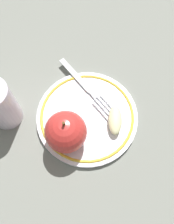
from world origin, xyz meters
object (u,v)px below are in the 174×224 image
at_px(apple_slice_front, 115,120).
at_px(drinking_glass, 0,105).
at_px(plate, 87,117).
at_px(apple_red_whole, 66,132).
at_px(fork, 86,87).

relative_size(apple_slice_front, drinking_glass, 0.55).
bearing_deg(plate, apple_slice_front, -40.01).
distance_m(plate, apple_red_whole, 0.08).
xyz_separation_m(apple_red_whole, fork, (0.09, 0.09, -0.04)).
relative_size(fork, drinking_glass, 1.65).
height_order(plate, drinking_glass, drinking_glass).
bearing_deg(plate, fork, 65.26).
distance_m(plate, fork, 0.07).
relative_size(apple_slice_front, fork, 0.33).
height_order(apple_red_whole, drinking_glass, drinking_glass).
height_order(apple_slice_front, fork, apple_slice_front).
xyz_separation_m(plate, fork, (0.03, 0.06, 0.01)).
bearing_deg(drinking_glass, apple_slice_front, -31.37).
bearing_deg(drinking_glass, apple_red_whole, -49.18).
height_order(plate, fork, fork).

